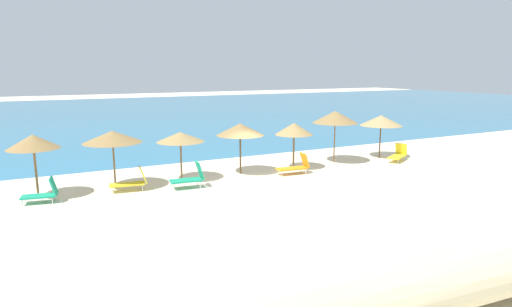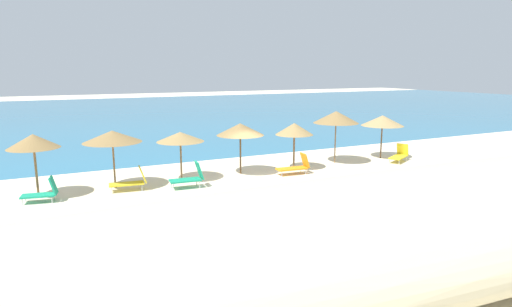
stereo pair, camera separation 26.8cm
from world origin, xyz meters
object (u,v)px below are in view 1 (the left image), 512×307
object	(u,v)px
beach_umbrella_0	(33,142)
beach_umbrella_6	(381,120)
lounge_chair_0	(190,177)
lounge_chair_1	(295,166)
lounge_chair_4	(398,155)
beach_umbrella_1	(112,137)
beach_ball	(113,217)
beach_umbrella_2	(180,137)
beach_umbrella_3	(240,129)
lounge_chair_3	(43,193)
lounge_chair_2	(132,181)
beach_umbrella_5	(335,117)
beach_umbrella_4	(294,129)

from	to	relation	value
beach_umbrella_0	beach_umbrella_6	xyz separation A→B (m)	(18.69, -0.02, -0.11)
lounge_chair_0	lounge_chair_1	world-z (taller)	lounge_chair_0
lounge_chair_4	beach_umbrella_1	bearing A→B (deg)	57.51
lounge_chair_4	beach_ball	bearing A→B (deg)	73.01
beach_umbrella_6	beach_umbrella_2	bearing A→B (deg)	179.29
beach_umbrella_1	beach_umbrella_3	world-z (taller)	beach_umbrella_1
lounge_chair_3	beach_umbrella_6	bearing A→B (deg)	-77.28
lounge_chair_1	beach_umbrella_3	bearing A→B (deg)	66.07
lounge_chair_1	beach_umbrella_2	bearing A→B (deg)	80.33
beach_umbrella_0	lounge_chair_2	xyz separation A→B (m)	(3.73, -0.68, -1.96)
beach_umbrella_0	beach_umbrella_2	distance (m)	6.27
beach_umbrella_0	beach_umbrella_6	size ratio (longest dim) A/B	1.04
beach_umbrella_0	beach_umbrella_3	xyz separation A→B (m)	(9.38, 0.07, -0.08)
beach_umbrella_2	beach_ball	bearing A→B (deg)	-130.77
beach_umbrella_1	beach_umbrella_2	xyz separation A→B (m)	(3.13, 0.09, -0.24)
beach_umbrella_1	beach_ball	distance (m)	5.06
lounge_chair_2	beach_ball	world-z (taller)	lounge_chair_2
beach_umbrella_5	beach_umbrella_6	xyz separation A→B (m)	(3.33, -0.13, -0.36)
beach_umbrella_0	lounge_chair_3	bearing A→B (deg)	-76.55
beach_umbrella_3	lounge_chair_0	world-z (taller)	beach_umbrella_3
beach_umbrella_2	lounge_chair_1	size ratio (longest dim) A/B	1.36
beach_umbrella_0	beach_umbrella_6	world-z (taller)	beach_umbrella_0
beach_umbrella_4	beach_ball	distance (m)	11.13
beach_umbrella_3	beach_umbrella_4	world-z (taller)	beach_umbrella_3
beach_umbrella_0	lounge_chair_3	xyz separation A→B (m)	(0.20, -0.84, -1.98)
beach_umbrella_1	lounge_chair_1	bearing A→B (deg)	-8.55
beach_ball	beach_umbrella_6	bearing A→B (deg)	15.10
beach_umbrella_0	lounge_chair_4	world-z (taller)	beach_umbrella_0
lounge_chair_0	beach_umbrella_2	bearing A→B (deg)	2.46
beach_umbrella_6	lounge_chair_3	xyz separation A→B (m)	(-18.49, -0.82, -1.87)
beach_umbrella_0	lounge_chair_0	xyz separation A→B (m)	(6.21, -1.38, -1.89)
beach_umbrella_2	beach_umbrella_3	bearing A→B (deg)	-1.16
beach_umbrella_4	lounge_chair_2	xyz separation A→B (m)	(-8.69, -0.47, -1.75)
beach_umbrella_5	beach_ball	distance (m)	14.03
beach_umbrella_3	beach_umbrella_5	bearing A→B (deg)	0.36
lounge_chair_0	lounge_chair_2	distance (m)	2.58
beach_umbrella_2	beach_umbrella_4	world-z (taller)	beach_umbrella_4
beach_umbrella_2	beach_umbrella_6	xyz separation A→B (m)	(12.43, -0.15, 0.15)
beach_umbrella_0	lounge_chair_0	world-z (taller)	beach_umbrella_0
beach_umbrella_2	beach_ball	world-z (taller)	beach_umbrella_2
beach_umbrella_5	beach_ball	size ratio (longest dim) A/B	8.68
beach_umbrella_5	beach_umbrella_3	bearing A→B (deg)	-179.64
lounge_chair_0	lounge_chair_2	size ratio (longest dim) A/B	0.93
beach_umbrella_6	beach_umbrella_4	bearing A→B (deg)	-178.29
lounge_chair_4	beach_umbrella_4	bearing A→B (deg)	53.00
beach_umbrella_0	lounge_chair_2	distance (m)	4.27
beach_umbrella_3	lounge_chair_3	world-z (taller)	beach_umbrella_3
beach_umbrella_2	lounge_chair_4	size ratio (longest dim) A/B	1.36
beach_umbrella_5	lounge_chair_2	distance (m)	11.86
lounge_chair_1	beach_umbrella_5	bearing A→B (deg)	-63.96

